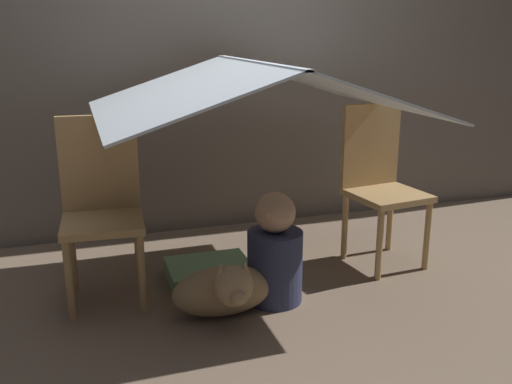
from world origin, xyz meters
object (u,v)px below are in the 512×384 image
chair_right (380,179)px  person_front (275,255)px  dog (225,290)px  chair_left (102,203)px

chair_right → person_front: chair_right is taller
chair_right → dog: chair_right is taller
chair_right → dog: (-1.05, -0.43, -0.35)m
chair_left → dog: size_ratio=1.87×
person_front → chair_right: bearing=23.2°
chair_left → chair_right: size_ratio=1.00×
chair_left → dog: bearing=-36.6°
dog → person_front: bearing=20.4°
chair_right → chair_left: bearing=172.4°
chair_right → dog: size_ratio=1.87×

